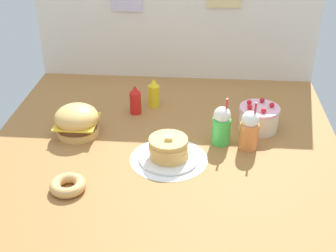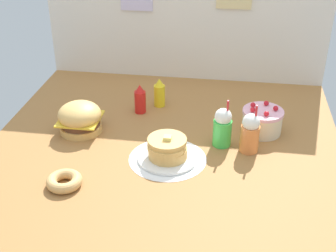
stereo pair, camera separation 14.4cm
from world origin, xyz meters
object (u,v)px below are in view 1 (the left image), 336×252
object	(u,v)px
ketchup_bottle	(135,100)
orange_float_cup	(249,130)
burger	(77,121)
mustard_bottle	(154,94)
donut_pink_glaze	(68,185)
layer_cake	(259,118)
pancake_stack	(169,150)
cream_soda_cup	(221,125)

from	to	relation	value
ketchup_bottle	orange_float_cup	bearing A→B (deg)	-27.77
burger	mustard_bottle	bearing A→B (deg)	44.17
ketchup_bottle	donut_pink_glaze	distance (m)	0.83
layer_cake	ketchup_bottle	bearing A→B (deg)	169.40
pancake_stack	orange_float_cup	world-z (taller)	orange_float_cup
burger	cream_soda_cup	size ratio (longest dim) A/B	0.88
pancake_stack	mustard_bottle	size ratio (longest dim) A/B	1.70
burger	ketchup_bottle	xyz separation A→B (m)	(0.30, 0.28, 0.00)
burger	donut_pink_glaze	distance (m)	0.53
ketchup_bottle	orange_float_cup	world-z (taller)	orange_float_cup
pancake_stack	ketchup_bottle	distance (m)	0.56
pancake_stack	mustard_bottle	xyz separation A→B (m)	(-0.14, 0.61, 0.03)
cream_soda_cup	orange_float_cup	bearing A→B (deg)	-15.14
mustard_bottle	cream_soda_cup	size ratio (longest dim) A/B	0.67
orange_float_cup	pancake_stack	bearing A→B (deg)	-160.50
layer_cake	burger	bearing A→B (deg)	-172.19
orange_float_cup	donut_pink_glaze	xyz separation A→B (m)	(-0.88, -0.45, -0.08)
burger	ketchup_bottle	bearing A→B (deg)	43.62
burger	orange_float_cup	size ratio (longest dim) A/B	0.88
ketchup_bottle	donut_pink_glaze	xyz separation A→B (m)	(-0.21, -0.81, -0.06)
burger	ketchup_bottle	size ratio (longest dim) A/B	1.33
mustard_bottle	orange_float_cup	size ratio (longest dim) A/B	0.67
mustard_bottle	burger	bearing A→B (deg)	-135.83
burger	donut_pink_glaze	bearing A→B (deg)	-80.80
burger	mustard_bottle	size ratio (longest dim) A/B	1.33
burger	mustard_bottle	distance (m)	0.56
layer_cake	pancake_stack	bearing A→B (deg)	-143.82
burger	layer_cake	distance (m)	1.05
layer_cake	ketchup_bottle	world-z (taller)	ketchup_bottle
donut_pink_glaze	orange_float_cup	bearing A→B (deg)	27.04
mustard_bottle	layer_cake	bearing A→B (deg)	-21.02
burger	layer_cake	size ratio (longest dim) A/B	1.06
layer_cake	orange_float_cup	world-z (taller)	orange_float_cup
cream_soda_cup	orange_float_cup	world-z (taller)	same
burger	ketchup_bottle	distance (m)	0.41
ketchup_bottle	cream_soda_cup	world-z (taller)	cream_soda_cup
ketchup_bottle	orange_float_cup	xyz separation A→B (m)	(0.67, -0.35, 0.02)
orange_float_cup	donut_pink_glaze	bearing A→B (deg)	-152.96
pancake_stack	donut_pink_glaze	bearing A→B (deg)	-146.79
ketchup_bottle	orange_float_cup	distance (m)	0.76
pancake_stack	cream_soda_cup	size ratio (longest dim) A/B	1.13
layer_cake	mustard_bottle	size ratio (longest dim) A/B	1.25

